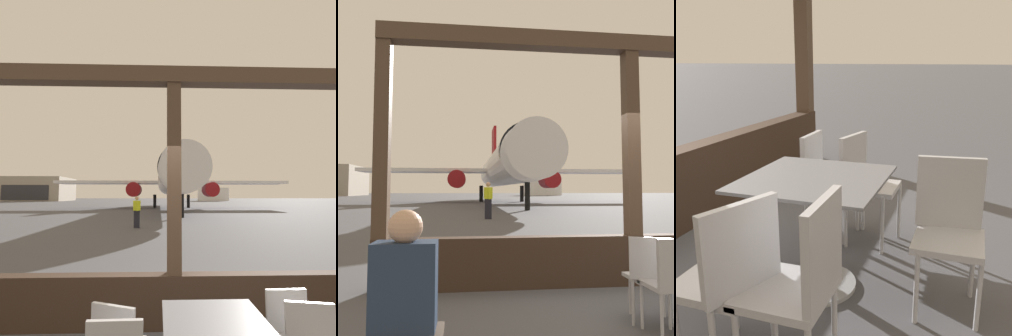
# 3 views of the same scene
# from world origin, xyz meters

# --- Properties ---
(ground_plane) EXTENTS (220.00, 220.00, 0.00)m
(ground_plane) POSITION_xyz_m (0.00, 40.00, 0.00)
(ground_plane) COLOR #4C4C51
(window_frame) EXTENTS (7.38, 0.24, 3.69)m
(window_frame) POSITION_xyz_m (0.00, 0.00, 1.28)
(window_frame) COLOR #38281E
(window_frame) RESTS_ON ground
(cafe_chair_aisle_left) EXTENTS (0.40, 0.40, 0.88)m
(cafe_chair_aisle_left) POSITION_xyz_m (1.03, -1.28, 0.54)
(cafe_chair_aisle_left) COLOR #B2B2B7
(cafe_chair_aisle_left) RESTS_ON ground
(airplane) EXTENTS (31.28, 34.40, 10.78)m
(airplane) POSITION_xyz_m (1.65, 31.71, 3.82)
(airplane) COLOR silver
(airplane) RESTS_ON ground
(ground_crew_worker) EXTENTS (0.40, 0.56, 1.74)m
(ground_crew_worker) POSITION_xyz_m (-1.42, 11.43, 0.90)
(ground_crew_worker) COLOR black
(ground_crew_worker) RESTS_ON ground
(distant_hangar) EXTENTS (19.11, 16.44, 7.24)m
(distant_hangar) POSITION_xyz_m (-38.35, 83.71, 3.62)
(distant_hangar) COLOR #9E9384
(distant_hangar) RESTS_ON ground
(fuel_storage_tank) EXTENTS (9.96, 9.96, 4.06)m
(fuel_storage_tank) POSITION_xyz_m (17.26, 83.05, 2.03)
(fuel_storage_tank) COLOR white
(fuel_storage_tank) RESTS_ON ground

